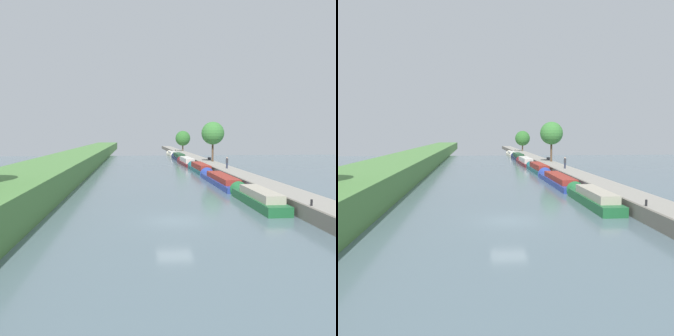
% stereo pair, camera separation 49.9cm
% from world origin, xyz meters
% --- Properties ---
extents(ground_plane, '(160.00, 160.00, 0.00)m').
position_xyz_m(ground_plane, '(0.00, 0.00, 0.00)').
color(ground_plane, slate).
extents(right_towpath, '(3.11, 260.00, 1.04)m').
position_xyz_m(right_towpath, '(10.83, 0.00, 0.52)').
color(right_towpath, gray).
rests_on(right_towpath, ground_plane).
extents(stone_quay, '(0.25, 260.00, 1.09)m').
position_xyz_m(stone_quay, '(9.15, 0.00, 0.55)').
color(stone_quay, '#6B665B').
rests_on(stone_quay, ground_plane).
extents(narrowboat_green, '(1.92, 11.11, 1.96)m').
position_xyz_m(narrowboat_green, '(7.74, 5.81, 0.59)').
color(narrowboat_green, '#1E6033').
rests_on(narrowboat_green, ground_plane).
extents(narrowboat_blue, '(2.11, 15.87, 2.00)m').
position_xyz_m(narrowboat_blue, '(7.66, 19.43, 0.50)').
color(narrowboat_blue, '#283D93').
rests_on(narrowboat_blue, ground_plane).
extents(narrowboat_teal, '(1.92, 14.45, 2.03)m').
position_xyz_m(narrowboat_teal, '(7.78, 34.15, 0.56)').
color(narrowboat_teal, '#195B60').
rests_on(narrowboat_teal, ground_plane).
extents(narrowboat_maroon, '(1.98, 14.62, 2.12)m').
position_xyz_m(narrowboat_maroon, '(7.63, 48.53, 0.59)').
color(narrowboat_maroon, maroon).
rests_on(narrowboat_maroon, ground_plane).
extents(narrowboat_navy, '(1.97, 14.72, 2.13)m').
position_xyz_m(narrowboat_navy, '(7.89, 63.20, 0.62)').
color(narrowboat_navy, '#141E42').
rests_on(narrowboat_navy, ground_plane).
extents(narrowboat_cream, '(2.01, 13.58, 1.91)m').
position_xyz_m(narrowboat_cream, '(7.87, 77.95, 0.51)').
color(narrowboat_cream, beige).
rests_on(narrowboat_cream, ground_plane).
extents(tree_rightbank_midnear, '(4.14, 4.14, 7.23)m').
position_xyz_m(tree_rightbank_midnear, '(11.61, 41.79, 6.18)').
color(tree_rightbank_midnear, brown).
rests_on(tree_rightbank_midnear, right_towpath).
extents(tree_rightbank_midfar, '(4.42, 4.42, 5.94)m').
position_xyz_m(tree_rightbank_midfar, '(11.95, 85.54, 4.76)').
color(tree_rightbank_midfar, brown).
rests_on(tree_rightbank_midfar, right_towpath).
extents(person_walking, '(0.34, 0.34, 1.66)m').
position_xyz_m(person_walking, '(10.78, 27.96, 1.91)').
color(person_walking, '#282D42').
rests_on(person_walking, right_towpath).
extents(mooring_bollard_near, '(0.16, 0.16, 0.45)m').
position_xyz_m(mooring_bollard_near, '(9.58, -0.67, 1.27)').
color(mooring_bollard_near, black).
rests_on(mooring_bollard_near, right_towpath).
extents(mooring_bollard_far, '(0.16, 0.16, 0.45)m').
position_xyz_m(mooring_bollard_far, '(9.58, 84.23, 1.27)').
color(mooring_bollard_far, black).
rests_on(mooring_bollard_far, right_towpath).
extents(park_bench, '(0.44, 1.50, 0.47)m').
position_xyz_m(park_bench, '(11.94, 46.26, 1.39)').
color(park_bench, '#333338').
rests_on(park_bench, right_towpath).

